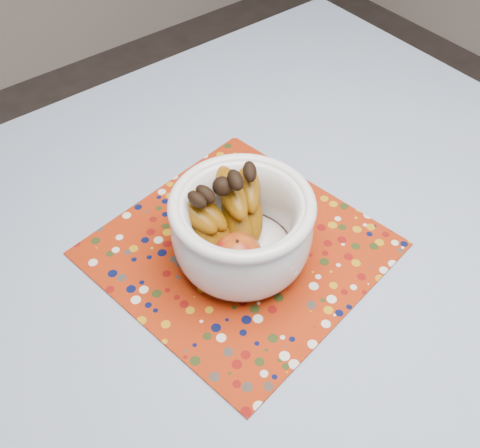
{
  "coord_description": "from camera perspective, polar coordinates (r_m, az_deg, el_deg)",
  "views": [
    {
      "loc": [
        -0.46,
        -0.4,
        1.5
      ],
      "look_at": [
        -0.09,
        0.06,
        0.84
      ],
      "focal_mm": 42.0,
      "sensor_mm": 36.0,
      "label": 1
    }
  ],
  "objects": [
    {
      "name": "table",
      "position": [
        1.03,
        6.35,
        -6.01
      ],
      "size": [
        1.2,
        1.2,
        0.75
      ],
      "color": "brown",
      "rests_on": "ground"
    },
    {
      "name": "tablecloth",
      "position": [
        0.97,
        6.74,
        -3.15
      ],
      "size": [
        1.32,
        1.32,
        0.01
      ],
      "primitive_type": "cube",
      "color": "slate",
      "rests_on": "table"
    },
    {
      "name": "placemat",
      "position": [
        0.96,
        -0.04,
        -2.54
      ],
      "size": [
        0.48,
        0.48,
        0.0
      ],
      "primitive_type": "cube",
      "rotation": [
        0.0,
        0.0,
        0.16
      ],
      "color": "#912207",
      "rests_on": "tablecloth"
    },
    {
      "name": "fruit_bowl",
      "position": [
        0.89,
        -0.39,
        0.09
      ],
      "size": [
        0.23,
        0.23,
        0.18
      ],
      "color": "white",
      "rests_on": "placemat"
    }
  ]
}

